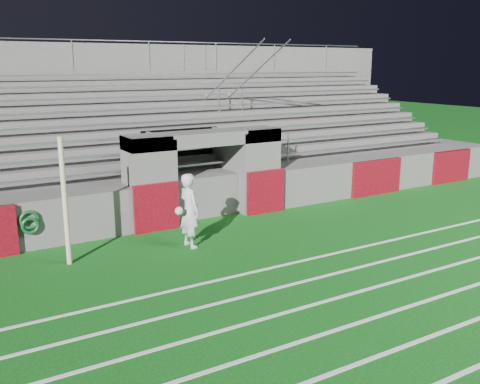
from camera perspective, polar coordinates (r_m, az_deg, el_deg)
ground at (r=13.39m, az=3.24°, el=-6.23°), size 90.00×90.00×0.00m
field_post at (r=12.69m, az=-18.18°, el=-1.02°), size 0.11×0.11×2.96m
field_markings at (r=10.00m, az=20.00°, el=-14.15°), size 28.00×8.09×0.01m
stadium_structure at (r=19.94m, az=-9.66°, el=4.57°), size 26.00×8.48×5.42m
goalkeeper_with_ball at (r=13.43m, az=-5.43°, el=-1.97°), size 0.72×0.73×1.89m
hose_coil at (r=14.01m, az=-21.51°, el=-3.04°), size 0.49×0.14×0.60m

